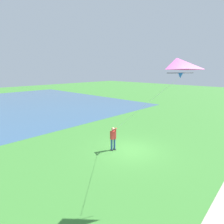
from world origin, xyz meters
TOP-DOWN VIEW (x-y plane):
  - ground_plane at (0.00, 0.00)m, footprint 120.00×120.00m
  - person_kite_flyer at (0.90, 0.81)m, footprint 0.63×0.50m
  - flying_kite at (-4.33, 2.47)m, footprint 5.49×2.33m

SIDE VIEW (x-z plane):
  - ground_plane at x=0.00m, z-range 0.00..0.00m
  - person_kite_flyer at x=0.90m, z-range 0.13..1.96m
  - flying_kite at x=-4.33m, z-range 3.62..8.08m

